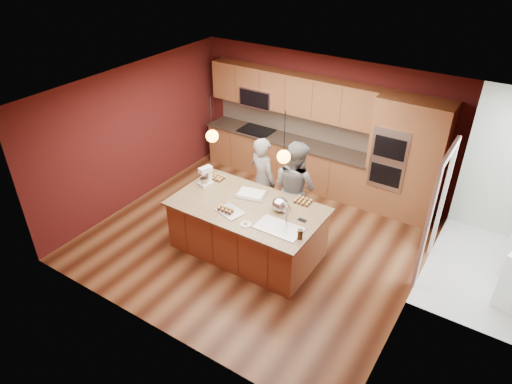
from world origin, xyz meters
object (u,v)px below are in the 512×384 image
Objects in this scene: person_left at (263,180)px; person_right at (295,188)px; mixing_bowl at (280,204)px; stand_mixer at (206,177)px; island at (248,228)px.

person_right reaches higher than person_left.
person_left is at bearing 15.90° from person_right.
person_right reaches higher than mixing_bowl.
stand_mixer is at bearing 45.83° from person_right.
person_right is at bearing -160.69° from person_left.
stand_mixer is at bearing 67.93° from person_left.
person_right is 6.48× the size of mixing_bowl.
person_right is 5.20× the size of stand_mixer.
island is at bearing 4.21° from stand_mixer.
island reaches higher than mixing_bowl.
person_left reaches higher than stand_mixer.
person_right is (0.35, 0.95, 0.42)m from island.
person_left is 0.94× the size of person_right.
island is at bearing 85.54° from person_right.
person_right is at bearing 100.37° from mixing_bowl.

